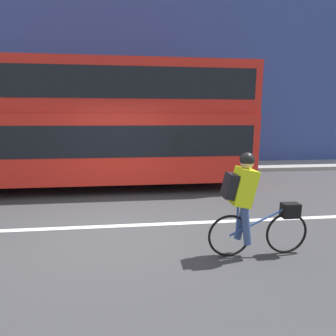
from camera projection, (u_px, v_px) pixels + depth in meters
name	position (u px, v px, depth m)	size (l,w,h in m)	color
ground_plane	(112.00, 228.00, 5.02)	(80.00, 80.00, 0.00)	#38383A
road_center_line	(113.00, 226.00, 5.09)	(50.00, 0.14, 0.01)	silver
sidewalk_curb	(127.00, 168.00, 10.78)	(60.00, 1.85, 0.14)	gray
building_facade	(125.00, 53.00, 10.98)	(60.00, 0.30, 9.62)	#33478C
bus	(87.00, 121.00, 7.79)	(9.64, 2.53, 3.60)	black
cyclist_on_bike	(250.00, 201.00, 3.85)	(1.56, 0.32, 1.59)	black
trash_bin	(70.00, 157.00, 10.36)	(0.60, 0.60, 0.93)	#262628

